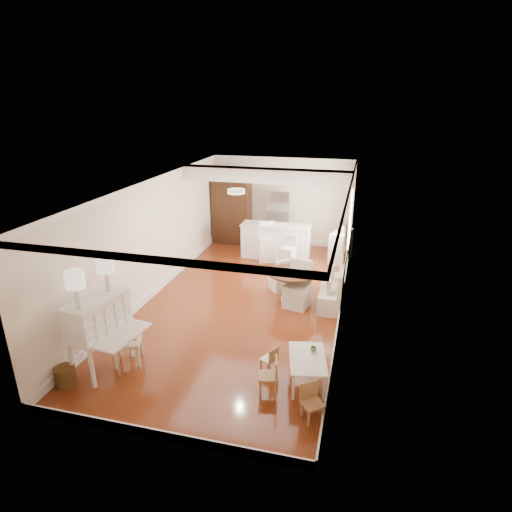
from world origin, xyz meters
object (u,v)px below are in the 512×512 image
at_px(kids_chair_b, 269,359).
at_px(dining_table, 292,287).
at_px(pantry_cabinet, 232,208).
at_px(slip_chair_near, 297,285).
at_px(secretary_bureau, 100,334).
at_px(wicker_basket, 66,376).
at_px(breakfast_counter, 276,241).
at_px(gustavian_armchair, 127,341).
at_px(bar_stool_left, 267,242).
at_px(sideboard, 341,246).
at_px(kids_chair_a, 268,375).
at_px(slip_chair_far, 280,274).
at_px(fridge, 289,220).
at_px(bar_stool_right, 288,252).
at_px(kids_chair_c, 312,403).
at_px(kids_table, 307,370).

height_order(kids_chair_b, dining_table, dining_table).
bearing_deg(pantry_cabinet, slip_chair_near, -55.28).
relative_size(secretary_bureau, wicker_basket, 4.09).
xyz_separation_m(slip_chair_near, pantry_cabinet, (-2.84, 4.09, 0.61)).
distance_m(dining_table, breakfast_counter, 2.99).
bearing_deg(gustavian_armchair, slip_chair_near, -62.70).
xyz_separation_m(dining_table, bar_stool_left, (-1.20, 2.53, 0.19)).
bearing_deg(dining_table, bar_stool_left, 115.35).
relative_size(secretary_bureau, sideboard, 1.45).
distance_m(kids_chair_b, dining_table, 2.80).
distance_m(kids_chair_a, slip_chair_far, 4.00).
bearing_deg(fridge, kids_chair_a, -82.29).
bearing_deg(gustavian_armchair, kids_chair_a, -115.82).
bearing_deg(secretary_bureau, dining_table, 58.78).
bearing_deg(gustavian_armchair, bar_stool_right, -41.47).
relative_size(gustavian_armchair, kids_chair_c, 1.46).
distance_m(secretary_bureau, pantry_cabinet, 7.36).
height_order(secretary_bureau, kids_table, secretary_bureau).
height_order(wicker_basket, kids_chair_b, kids_chair_b).
xyz_separation_m(dining_table, fridge, (-0.79, 3.87, 0.51)).
distance_m(wicker_basket, kids_chair_a, 3.40).
xyz_separation_m(bar_stool_left, fridge, (0.40, 1.34, 0.32)).
height_order(gustavian_armchair, fridge, fridge).
bearing_deg(sideboard, gustavian_armchair, -103.44).
distance_m(secretary_bureau, kids_chair_c, 3.80).
xyz_separation_m(kids_chair_a, slip_chair_near, (-0.04, 3.17, 0.22)).
bearing_deg(kids_chair_c, slip_chair_near, 67.98).
relative_size(gustavian_armchair, slip_chair_far, 1.05).
height_order(bar_stool_left, sideboard, bar_stool_left).
bearing_deg(kids_chair_a, bar_stool_right, 175.01).
bearing_deg(kids_table, kids_chair_a, -145.10).
xyz_separation_m(kids_table, breakfast_counter, (-1.76, 5.77, 0.27)).
height_order(secretary_bureau, bar_stool_right, secretary_bureau).
distance_m(kids_chair_a, pantry_cabinet, 7.85).
xyz_separation_m(kids_table, fridge, (-1.56, 6.82, 0.65)).
relative_size(slip_chair_near, bar_stool_right, 1.20).
bearing_deg(bar_stool_left, kids_table, -88.10).
height_order(secretary_bureau, pantry_cabinet, pantry_cabinet).
height_order(breakfast_counter, sideboard, breakfast_counter).
bearing_deg(kids_chair_b, kids_chair_c, 67.86).
distance_m(slip_chair_near, sideboard, 3.30).
relative_size(kids_chair_b, sideboard, 0.53).
distance_m(kids_chair_c, breakfast_counter, 6.93).
relative_size(gustavian_armchair, fridge, 0.49).
bearing_deg(fridge, slip_chair_near, -77.03).
height_order(dining_table, slip_chair_near, slip_chair_near).
bearing_deg(sideboard, dining_table, -91.48).
xyz_separation_m(gustavian_armchair, breakfast_counter, (1.47, 5.97, 0.07)).
bearing_deg(slip_chair_near, wicker_basket, -117.97).
bearing_deg(slip_chair_far, slip_chair_near, 85.88).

